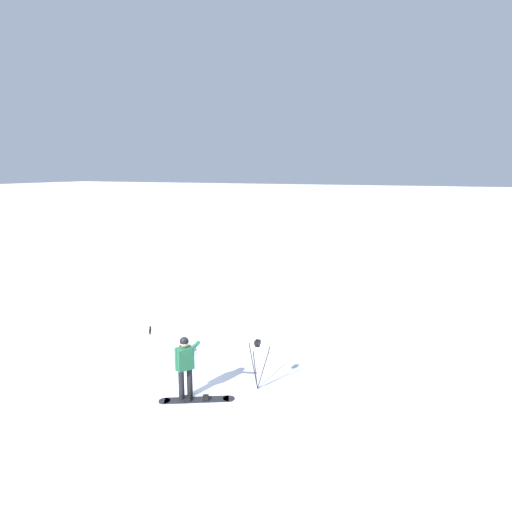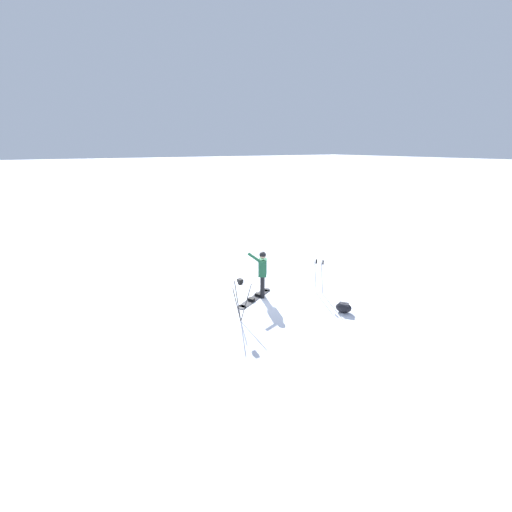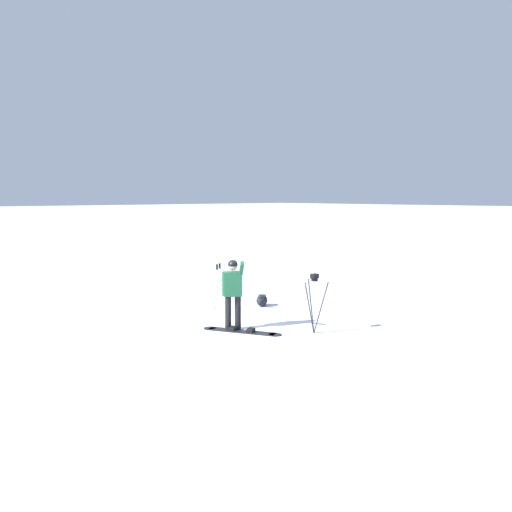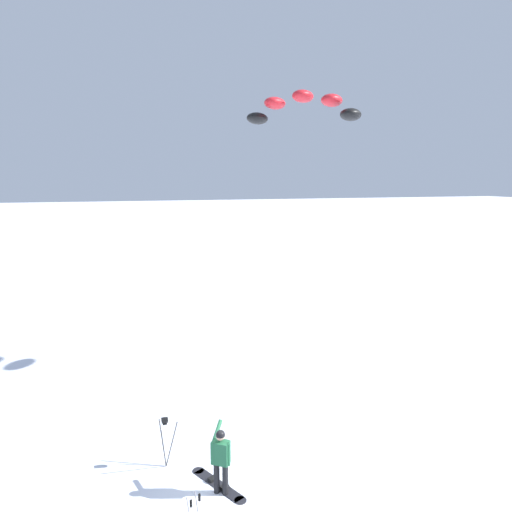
{
  "view_description": "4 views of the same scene",
  "coord_description": "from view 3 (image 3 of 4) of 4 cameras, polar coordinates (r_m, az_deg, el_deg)",
  "views": [
    {
      "loc": [
        -5.43,
        8.21,
        5.58
      ],
      "look_at": [
        -2.39,
        1.02,
        4.02
      ],
      "focal_mm": 30.43,
      "sensor_mm": 36.0,
      "label": 1
    },
    {
      "loc": [
        -5.66,
        -8.96,
        4.86
      ],
      "look_at": [
        -0.41,
        -0.51,
        1.61
      ],
      "focal_mm": 23.6,
      "sensor_mm": 36.0,
      "label": 2
    },
    {
      "loc": [
        -9.3,
        7.49,
        3.03
      ],
      "look_at": [
        -0.49,
        -0.44,
        1.71
      ],
      "focal_mm": 38.13,
      "sensor_mm": 36.0,
      "label": 3
    },
    {
      "loc": [
        9.91,
        -2.49,
        7.33
      ],
      "look_at": [
        -3.24,
        1.69,
        5.06
      ],
      "focal_mm": 33.26,
      "sensor_mm": 36.0,
      "label": 4
    }
  ],
  "objects": [
    {
      "name": "snowboarder",
      "position": [
        12.27,
        -2.44,
        -3.34
      ],
      "size": [
        0.75,
        0.48,
        1.62
      ],
      "color": "black",
      "rests_on": "ground_plane"
    },
    {
      "name": "snowboard",
      "position": [
        12.24,
        -1.51,
        -7.86
      ],
      "size": [
        1.69,
        1.0,
        0.1
      ],
      "color": "black",
      "rests_on": "ground_plane"
    },
    {
      "name": "gear_bag_large",
      "position": [
        14.99,
        0.63,
        -4.66
      ],
      "size": [
        0.52,
        0.56,
        0.31
      ],
      "color": "black",
      "rests_on": "ground_plane"
    },
    {
      "name": "camera_tripod",
      "position": [
        11.98,
        6.13,
        -3.65
      ],
      "size": [
        0.62,
        0.47,
        1.33
      ],
      "color": "#262628",
      "rests_on": "ground_plane"
    },
    {
      "name": "ground_plane",
      "position": [
        12.32,
        -3.11,
        -7.88
      ],
      "size": [
        300.0,
        300.0,
        0.0
      ],
      "primitive_type": "plane",
      "color": "white"
    },
    {
      "name": "ski_poles",
      "position": [
        14.14,
        -3.96,
        -2.59
      ],
      "size": [
        0.42,
        0.34,
        1.26
      ],
      "color": "gray",
      "rests_on": "ground_plane"
    }
  ]
}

